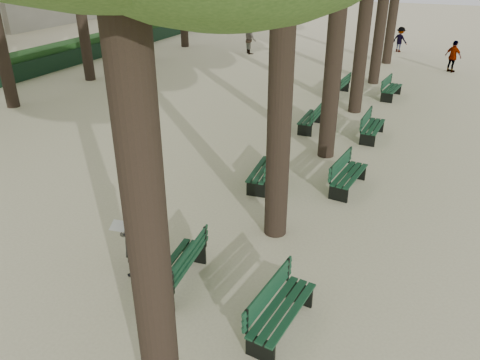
% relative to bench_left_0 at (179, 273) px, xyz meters
% --- Properties ---
extents(ground, '(120.00, 120.00, 0.00)m').
position_rel_bench_left_0_xyz_m(ground, '(-0.37, -0.44, -0.27)').
color(ground, beige).
rests_on(ground, ground).
extents(bench_left_0, '(0.73, 1.84, 0.92)m').
position_rel_bench_left_0_xyz_m(bench_left_0, '(0.00, 0.00, 0.00)').
color(bench_left_0, black).
rests_on(bench_left_0, ground).
extents(bench_left_1, '(0.71, 1.84, 0.92)m').
position_rel_bench_left_0_xyz_m(bench_left_1, '(0.00, 4.83, 0.00)').
color(bench_left_1, black).
rests_on(bench_left_1, ground).
extents(bench_left_2, '(0.58, 1.80, 0.92)m').
position_rel_bench_left_0_xyz_m(bench_left_2, '(0.00, 9.79, 0.00)').
color(bench_left_2, black).
rests_on(bench_left_2, ground).
extents(bench_left_3, '(0.70, 1.84, 0.92)m').
position_rel_bench_left_0_xyz_m(bench_left_3, '(0.00, 14.67, 0.00)').
color(bench_left_3, black).
rests_on(bench_left_3, ground).
extents(bench_right_0, '(0.79, 1.86, 0.92)m').
position_rel_bench_left_0_xyz_m(bench_right_0, '(2.27, -0.39, 0.00)').
color(bench_right_0, black).
rests_on(bench_right_0, ground).
extents(bench_right_1, '(0.79, 1.86, 0.92)m').
position_rel_bench_left_0_xyz_m(bench_right_1, '(2.27, 5.44, 0.00)').
color(bench_right_1, black).
rests_on(bench_right_1, ground).
extents(bench_right_2, '(0.65, 1.82, 0.92)m').
position_rel_bench_left_0_xyz_m(bench_right_2, '(2.27, 9.70, 0.00)').
color(bench_right_2, black).
rests_on(bench_right_2, ground).
extents(bench_right_3, '(0.79, 1.86, 0.92)m').
position_rel_bench_left_0_xyz_m(bench_right_3, '(2.27, 15.16, 0.00)').
color(bench_right_3, black).
rests_on(bench_right_3, ground).
extents(man_with_map, '(0.71, 0.74, 1.66)m').
position_rel_bench_left_0_xyz_m(man_with_map, '(-1.05, -0.01, 0.56)').
color(man_with_map, black).
rests_on(man_with_map, ground).
extents(pedestrian_a, '(0.81, 0.88, 1.75)m').
position_rel_bench_left_0_xyz_m(pedestrian_a, '(-7.32, 22.08, 0.60)').
color(pedestrian_a, '#262628').
rests_on(pedestrian_a, ground).
extents(pedestrian_b, '(1.05, 0.75, 1.57)m').
position_rel_bench_left_0_xyz_m(pedestrian_b, '(1.42, 26.36, 0.51)').
color(pedestrian_b, '#262628').
rests_on(pedestrian_b, ground).
extents(pedestrian_e, '(0.59, 1.46, 1.54)m').
position_rel_bench_left_0_xyz_m(pedestrian_e, '(-4.48, 21.57, 0.50)').
color(pedestrian_e, '#262628').
rests_on(pedestrian_e, ground).
extents(pedestrian_c, '(0.99, 0.85, 1.67)m').
position_rel_bench_left_0_xyz_m(pedestrian_c, '(4.66, 21.62, 0.56)').
color(pedestrian_c, '#262628').
rests_on(pedestrian_c, ground).
extents(fence, '(0.08, 42.00, 0.90)m').
position_rel_bench_left_0_xyz_m(fence, '(-15.37, 10.56, 0.18)').
color(fence, black).
rests_on(fence, ground).
extents(hedge, '(1.20, 42.00, 1.20)m').
position_rel_bench_left_0_xyz_m(hedge, '(-16.07, 10.56, 0.33)').
color(hedge, '#163F15').
rests_on(hedge, ground).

